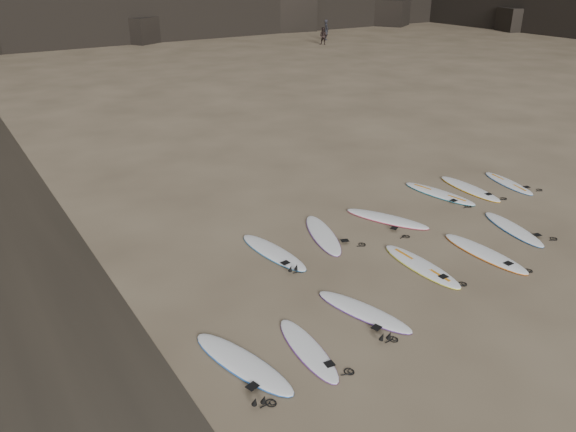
# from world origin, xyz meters

# --- Properties ---
(ground) EXTENTS (240.00, 240.00, 0.00)m
(ground) POSITION_xyz_m (0.00, 0.00, 0.00)
(ground) COLOR #897559
(ground) RESTS_ON ground
(surfboard_0) EXTENTS (0.80, 2.30, 0.08)m
(surfboard_0) POSITION_xyz_m (-4.50, -1.13, 0.04)
(surfboard_0) COLOR white
(surfboard_0) RESTS_ON ground
(surfboard_1) EXTENTS (1.25, 2.50, 0.09)m
(surfboard_1) POSITION_xyz_m (-2.72, -0.71, 0.04)
(surfboard_1) COLOR white
(surfboard_1) RESTS_ON ground
(surfboard_2) EXTENTS (0.67, 2.62, 0.09)m
(surfboard_2) POSITION_xyz_m (-0.18, 0.07, 0.05)
(surfboard_2) COLOR white
(surfboard_2) RESTS_ON ground
(surfboard_3) EXTENTS (0.65, 2.66, 0.10)m
(surfboard_3) POSITION_xyz_m (1.72, -0.35, 0.05)
(surfboard_3) COLOR white
(surfboard_3) RESTS_ON ground
(surfboard_4) EXTENTS (1.17, 2.51, 0.09)m
(surfboard_4) POSITION_xyz_m (3.60, 0.19, 0.04)
(surfboard_4) COLOR white
(surfboard_4) RESTS_ON ground
(surfboard_5) EXTENTS (0.92, 2.65, 0.09)m
(surfboard_5) POSITION_xyz_m (-2.96, 2.72, 0.05)
(surfboard_5) COLOR white
(surfboard_5) RESTS_ON ground
(surfboard_6) EXTENTS (1.44, 2.68, 0.09)m
(surfboard_6) POSITION_xyz_m (-1.24, 2.85, 0.05)
(surfboard_6) COLOR white
(surfboard_6) RESTS_ON ground
(surfboard_7) EXTENTS (1.71, 2.64, 0.09)m
(surfboard_7) POSITION_xyz_m (1.00, 2.68, 0.05)
(surfboard_7) COLOR white
(surfboard_7) RESTS_ON ground
(surfboard_8) EXTENTS (1.08, 2.74, 0.10)m
(surfboard_8) POSITION_xyz_m (3.80, 3.24, 0.05)
(surfboard_8) COLOR white
(surfboard_8) RESTS_ON ground
(surfboard_9) EXTENTS (0.82, 2.68, 0.10)m
(surfboard_9) POSITION_xyz_m (5.00, 3.00, 0.05)
(surfboard_9) COLOR white
(surfboard_9) RESTS_ON ground
(surfboard_10) EXTENTS (1.04, 2.39, 0.08)m
(surfboard_10) POSITION_xyz_m (6.55, 2.63, 0.04)
(surfboard_10) COLOR white
(surfboard_10) RESTS_ON ground
(surfboard_11) EXTENTS (1.27, 2.72, 0.10)m
(surfboard_11) POSITION_xyz_m (-5.80, -0.80, 0.05)
(surfboard_11) COLOR white
(surfboard_11) RESTS_ON ground
(person_a) EXTENTS (0.65, 0.79, 1.87)m
(person_a) POSITION_xyz_m (24.00, 37.18, 0.93)
(person_a) COLOR black
(person_a) RESTS_ON ground
(person_b) EXTENTS (0.89, 0.94, 1.52)m
(person_b) POSITION_xyz_m (21.74, 34.52, 0.76)
(person_b) COLOR black
(person_b) RESTS_ON ground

